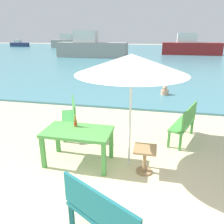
# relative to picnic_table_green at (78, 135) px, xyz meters

# --- Properties ---
(ground_plane) EXTENTS (120.00, 120.00, 0.00)m
(ground_plane) POSITION_rel_picnic_table_green_xyz_m (0.73, -1.31, -0.65)
(ground_plane) COLOR beige
(sea_water) EXTENTS (120.00, 50.00, 0.08)m
(sea_water) POSITION_rel_picnic_table_green_xyz_m (0.73, 28.69, -0.61)
(sea_water) COLOR teal
(sea_water) RESTS_ON ground_plane
(picnic_table_green) EXTENTS (1.40, 0.80, 0.76)m
(picnic_table_green) POSITION_rel_picnic_table_green_xyz_m (0.00, 0.00, 0.00)
(picnic_table_green) COLOR #4C9E47
(picnic_table_green) RESTS_ON ground_plane
(beer_bottle_amber) EXTENTS (0.07, 0.07, 0.26)m
(beer_bottle_amber) POSITION_rel_picnic_table_green_xyz_m (-0.11, 0.18, 0.20)
(beer_bottle_amber) COLOR brown
(beer_bottle_amber) RESTS_ON picnic_table_green
(patio_umbrella) EXTENTS (2.10, 2.10, 2.30)m
(patio_umbrella) POSITION_rel_picnic_table_green_xyz_m (1.07, 0.14, 1.47)
(patio_umbrella) COLOR silver
(patio_umbrella) RESTS_ON ground_plane
(side_table_wood) EXTENTS (0.44, 0.44, 0.54)m
(side_table_wood) POSITION_rel_picnic_table_green_xyz_m (1.40, -0.06, -0.30)
(side_table_wood) COLOR #9E7A51
(side_table_wood) RESTS_ON ground_plane
(bench_teal_center) EXTENTS (1.22, 0.90, 0.95)m
(bench_teal_center) POSITION_rel_picnic_table_green_xyz_m (1.02, -1.87, -0.11)
(bench_teal_center) COLOR #196066
(bench_teal_center) RESTS_ON ground_plane
(bench_green_left) EXTENTS (0.76, 1.25, 0.95)m
(bench_green_left) POSITION_rel_picnic_table_green_xyz_m (2.30, 1.54, -0.11)
(bench_green_left) COLOR #4C9E47
(bench_green_left) RESTS_ON ground_plane
(bench_green_right) EXTENTS (0.83, 1.24, 0.95)m
(bench_green_right) POSITION_rel_picnic_table_green_xyz_m (-0.74, 1.41, -0.11)
(bench_green_right) COLOR #3D8C42
(bench_green_right) RESTS_ON ground_plane
(swimmer_person) EXTENTS (0.34, 0.34, 0.41)m
(swimmer_person) POSITION_rel_picnic_table_green_xyz_m (1.86, 5.87, -0.41)
(swimmer_person) COLOR tan
(swimmer_person) RESTS_ON sea_water
(boat_cargo_ship) EXTENTS (7.91, 2.16, 2.88)m
(boat_cargo_ship) POSITION_rel_picnic_table_green_xyz_m (-6.22, 21.12, 0.46)
(boat_cargo_ship) COLOR gray
(boat_cargo_ship) RESTS_ON sea_water
(boat_ferry) EXTENTS (3.85, 1.05, 1.40)m
(boat_ferry) POSITION_rel_picnic_table_green_xyz_m (-27.34, 38.82, -0.07)
(boat_ferry) COLOR navy
(boat_ferry) RESTS_ON sea_water
(boat_tanker) EXTENTS (7.23, 1.97, 2.63)m
(boat_tanker) POSITION_rel_picnic_table_green_xyz_m (5.20, 26.73, 0.37)
(boat_tanker) COLOR maroon
(boat_tanker) RESTS_ON sea_water
(boat_barge) EXTENTS (6.99, 1.91, 2.54)m
(boat_barge) POSITION_rel_picnic_table_green_xyz_m (-15.34, 36.88, 0.34)
(boat_barge) COLOR gray
(boat_barge) RESTS_ON sea_water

